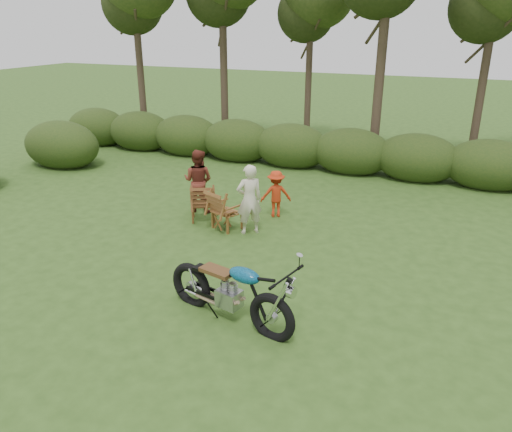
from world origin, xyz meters
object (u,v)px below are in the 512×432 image
at_px(adult_a, 249,233).
at_px(cup, 221,209).
at_px(child, 276,216).
at_px(motorcycle, 230,318).
at_px(lawn_chair_right, 227,228).
at_px(adult_b, 200,210).
at_px(side_table, 223,221).
at_px(lawn_chair_left, 204,220).

bearing_deg(adult_a, cup, -30.11).
height_order(adult_a, child, adult_a).
height_order(motorcycle, child, motorcycle).
distance_m(lawn_chair_right, adult_b, 1.41).
relative_size(motorcycle, side_table, 4.93).
height_order(motorcycle, lawn_chair_left, motorcycle).
bearing_deg(child, lawn_chair_right, 29.38).
bearing_deg(adult_b, child, -172.68).
relative_size(lawn_chair_left, side_table, 2.00).
bearing_deg(child, cup, 30.23).
bearing_deg(side_table, child, 58.72).
relative_size(cup, adult_a, 0.08).
height_order(lawn_chair_right, adult_b, adult_b).
height_order(lawn_chair_left, cup, cup).
height_order(lawn_chair_left, side_table, same).
distance_m(lawn_chair_right, side_table, 0.28).
distance_m(side_table, cup, 0.29).
bearing_deg(adult_a, child, -139.12).
bearing_deg(child, motorcycle, 73.74).
bearing_deg(lawn_chair_right, side_table, 94.65).
height_order(lawn_chair_right, cup, cup).
distance_m(lawn_chair_right, adult_a, 0.58).
height_order(cup, adult_b, adult_b).
relative_size(adult_a, adult_b, 1.01).
height_order(adult_a, adult_b, adult_a).
relative_size(lawn_chair_right, cup, 7.08).
height_order(lawn_chair_left, child, child).
bearing_deg(side_table, cup, -156.42).
bearing_deg(cup, lawn_chair_right, 65.06).
bearing_deg(adult_a, side_table, -30.69).
bearing_deg(adult_a, lawn_chair_right, -44.10).
distance_m(adult_a, adult_b, 1.93).
xyz_separation_m(lawn_chair_left, adult_b, (-0.41, 0.52, 0.00)).
relative_size(cup, child, 0.12).
bearing_deg(lawn_chair_right, adult_a, -160.94).
xyz_separation_m(lawn_chair_right, cup, (-0.07, -0.16, 0.53)).
bearing_deg(lawn_chair_right, cup, 87.49).
bearing_deg(adult_a, adult_b, -65.67).
xyz_separation_m(lawn_chair_right, adult_a, (0.58, -0.03, 0.00)).
bearing_deg(child, adult_a, 53.72).
bearing_deg(lawn_chair_left, adult_b, -79.05).
bearing_deg(adult_a, lawn_chair_left, -53.07).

